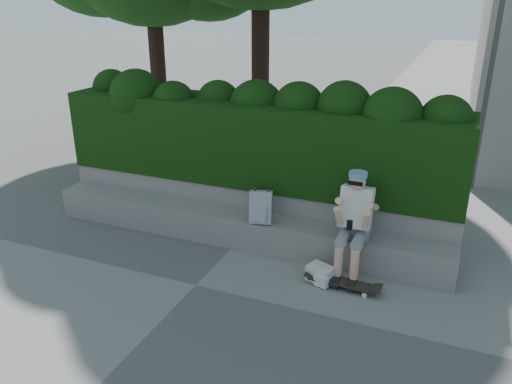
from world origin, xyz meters
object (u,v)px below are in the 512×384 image
at_px(skateboard, 343,283).
at_px(backpack_ground, 320,273).
at_px(person, 354,219).
at_px(backpack_plaid, 261,207).

distance_m(skateboard, backpack_ground, 0.31).
distance_m(person, backpack_ground, 0.81).
xyz_separation_m(backpack_plaid, backpack_ground, (1.00, -0.45, -0.57)).
height_order(backpack_plaid, backpack_ground, backpack_plaid).
distance_m(skateboard, backpack_plaid, 1.52).
bearing_deg(skateboard, backpack_plaid, 160.65).
xyz_separation_m(skateboard, backpack_plaid, (-1.30, 0.51, 0.60)).
bearing_deg(person, backpack_ground, -130.01).
bearing_deg(backpack_ground, backpack_plaid, 177.27).
relative_size(skateboard, backpack_ground, 2.70).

